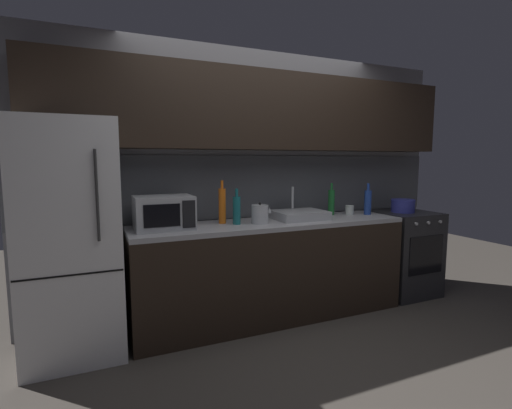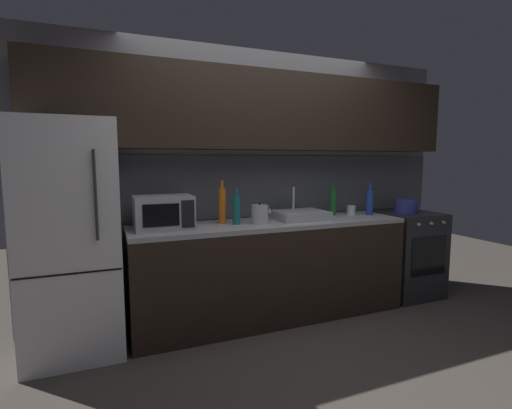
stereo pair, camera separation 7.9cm
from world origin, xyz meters
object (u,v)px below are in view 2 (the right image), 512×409
(refrigerator, at_px, (71,239))
(microwave, at_px, (163,212))
(wine_bottle_orange, at_px, (222,205))
(oven_range, at_px, (406,254))
(mug_clear, at_px, (351,210))
(wine_bottle_teal, at_px, (236,210))
(wine_bottle_green, at_px, (333,202))
(wine_bottle_blue, at_px, (370,202))
(kettle, at_px, (260,214))
(cooking_pot, at_px, (406,206))

(refrigerator, bearing_deg, microwave, 1.55)
(refrigerator, relative_size, wine_bottle_orange, 4.60)
(oven_range, relative_size, microwave, 1.96)
(wine_bottle_orange, relative_size, mug_clear, 4.03)
(refrigerator, relative_size, wine_bottle_teal, 5.57)
(microwave, bearing_deg, wine_bottle_orange, 7.84)
(microwave, bearing_deg, wine_bottle_green, 4.33)
(wine_bottle_green, xyz_separation_m, mug_clear, (0.18, -0.07, -0.09))
(wine_bottle_blue, height_order, mug_clear, wine_bottle_blue)
(refrigerator, distance_m, oven_range, 3.27)
(refrigerator, height_order, kettle, refrigerator)
(kettle, relative_size, wine_bottle_blue, 0.59)
(oven_range, height_order, kettle, kettle)
(refrigerator, bearing_deg, wine_bottle_orange, 4.29)
(wine_bottle_orange, distance_m, cooking_pot, 2.01)
(oven_range, distance_m, wine_bottle_teal, 2.03)
(oven_range, relative_size, wine_bottle_green, 2.77)
(kettle, height_order, mug_clear, kettle)
(kettle, bearing_deg, wine_bottle_green, 12.40)
(wine_bottle_blue, distance_m, wine_bottle_orange, 1.54)
(wine_bottle_blue, bearing_deg, wine_bottle_green, 159.09)
(cooking_pot, bearing_deg, mug_clear, 172.93)
(refrigerator, height_order, wine_bottle_blue, refrigerator)
(refrigerator, xyz_separation_m, wine_bottle_blue, (2.74, 0.01, 0.16))
(oven_range, height_order, wine_bottle_green, wine_bottle_green)
(wine_bottle_orange, height_order, cooking_pot, wine_bottle_orange)
(oven_range, distance_m, cooking_pot, 0.52)
(microwave, relative_size, wine_bottle_teal, 1.47)
(refrigerator, bearing_deg, mug_clear, 1.78)
(wine_bottle_teal, bearing_deg, wine_bottle_green, 8.12)
(refrigerator, bearing_deg, cooking_pot, 0.00)
(refrigerator, height_order, wine_bottle_teal, refrigerator)
(oven_range, xyz_separation_m, wine_bottle_blue, (-0.50, 0.01, 0.58))
(wine_bottle_orange, relative_size, wine_bottle_teal, 1.21)
(oven_range, distance_m, wine_bottle_green, 1.05)
(oven_range, bearing_deg, kettle, -178.50)
(wine_bottle_green, xyz_separation_m, wine_bottle_teal, (-1.09, -0.16, -0.01))
(refrigerator, relative_size, cooking_pot, 7.07)
(microwave, bearing_deg, wine_bottle_teal, -2.42)
(wine_bottle_green, distance_m, cooking_pot, 0.83)
(wine_bottle_teal, bearing_deg, microwave, 177.58)
(refrigerator, xyz_separation_m, kettle, (1.50, -0.05, 0.11))
(wine_bottle_green, height_order, wine_bottle_blue, wine_bottle_green)
(microwave, distance_m, wine_bottle_teal, 0.62)
(oven_range, relative_size, wine_bottle_orange, 2.37)
(kettle, bearing_deg, mug_clear, 6.79)
(wine_bottle_green, relative_size, cooking_pot, 1.32)
(wine_bottle_blue, xyz_separation_m, cooking_pot, (0.47, -0.01, -0.06))
(kettle, xyz_separation_m, mug_clear, (1.06, 0.13, -0.04))
(wine_bottle_teal, bearing_deg, wine_bottle_blue, 0.82)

